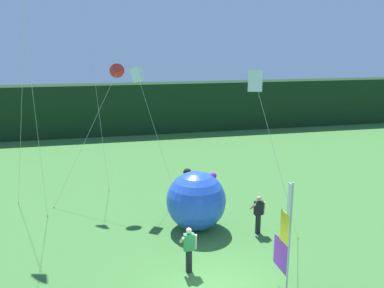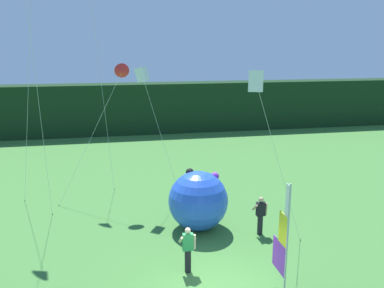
% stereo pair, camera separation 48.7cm
% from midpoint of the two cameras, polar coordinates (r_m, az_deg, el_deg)
% --- Properties ---
extents(distant_treeline, '(80.00, 2.40, 4.34)m').
position_cam_midpoint_polar(distant_treeline, '(35.88, -6.02, 5.09)').
color(distant_treeline, black).
rests_on(distant_treeline, ground).
extents(banner_flag, '(0.06, 1.03, 3.76)m').
position_cam_midpoint_polar(banner_flag, '(12.95, 13.82, -13.24)').
color(banner_flag, '#B7B7BC').
rests_on(banner_flag, ground).
extents(person_near_banner, '(0.55, 0.48, 1.64)m').
position_cam_midpoint_polar(person_near_banner, '(14.15, 0.43, -14.58)').
color(person_near_banner, black).
rests_on(person_near_banner, ground).
extents(person_mid_field, '(0.55, 0.48, 1.63)m').
position_cam_midpoint_polar(person_mid_field, '(16.97, 10.49, -9.80)').
color(person_mid_field, black).
rests_on(person_mid_field, ground).
extents(inflatable_balloon, '(2.51, 2.51, 2.51)m').
position_cam_midpoint_polar(inflatable_balloon, '(17.05, 1.71, -8.01)').
color(inflatable_balloon, blue).
rests_on(inflatable_balloon, ground).
extents(kite_white_box_1, '(2.66, 0.91, 6.80)m').
position_cam_midpoint_polar(kite_white_box_1, '(13.96, 10.06, 8.66)').
color(kite_white_box_1, brown).
rests_on(kite_white_box_1, ground).
extents(kite_white_box_3, '(2.17, 0.66, 6.64)m').
position_cam_midpoint_polar(kite_white_box_3, '(19.00, -6.35, 9.67)').
color(kite_white_box_3, brown).
rests_on(kite_white_box_3, ground).
extents(kite_red_delta_5, '(3.66, 0.45, 6.77)m').
position_cam_midpoint_polar(kite_red_delta_5, '(19.35, -9.20, 10.03)').
color(kite_red_delta_5, brown).
rests_on(kite_red_delta_5, ground).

